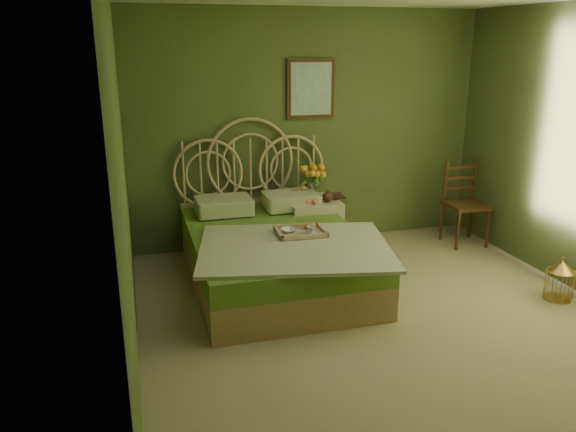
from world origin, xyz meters
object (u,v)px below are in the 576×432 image
object	(u,v)px
nightstand	(312,220)
bed	(274,251)
chair	(463,196)
birdcage	(560,281)

from	to	relation	value
nightstand	bed	bearing A→B (deg)	-132.35
nightstand	chair	bearing A→B (deg)	-4.40
nightstand	chair	xyz separation A→B (m)	(1.78, -0.14, 0.18)
nightstand	chair	size ratio (longest dim) A/B	1.06
nightstand	birdcage	world-z (taller)	nightstand
chair	birdcage	world-z (taller)	chair
chair	birdcage	bearing A→B (deg)	-86.98
bed	nightstand	bearing A→B (deg)	47.65
nightstand	chair	world-z (taller)	nightstand
chair	birdcage	xyz separation A→B (m)	(-0.00, -1.62, -0.36)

